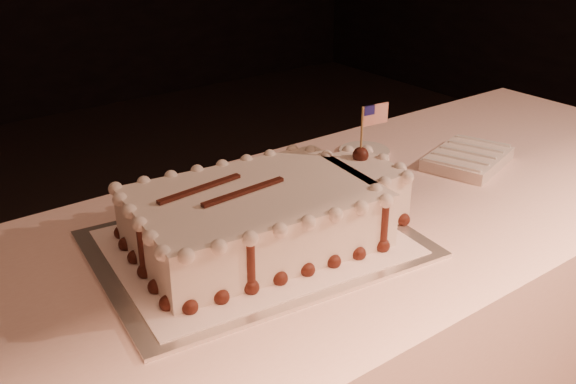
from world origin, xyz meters
TOP-DOWN VIEW (x-y plane):
  - banquet_table at (0.00, 0.60)m, footprint 2.40×0.80m
  - cake_board at (-0.13, 0.60)m, footprint 0.66×0.52m
  - doily at (-0.13, 0.60)m, footprint 0.59×0.47m
  - sheet_cake at (-0.10, 0.60)m, footprint 0.59×0.38m
  - napkin_stack at (0.53, 0.62)m, footprint 0.26×0.22m
  - side_plate at (0.37, 0.83)m, footprint 0.13×0.13m

SIDE VIEW (x-z plane):
  - banquet_table at x=0.00m, z-range 0.00..0.75m
  - cake_board at x=-0.13m, z-range 0.75..0.76m
  - side_plate at x=0.37m, z-range 0.75..0.76m
  - doily at x=-0.13m, z-range 0.76..0.76m
  - napkin_stack at x=0.53m, z-range 0.75..0.78m
  - sheet_cake at x=-0.10m, z-range 0.70..0.93m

